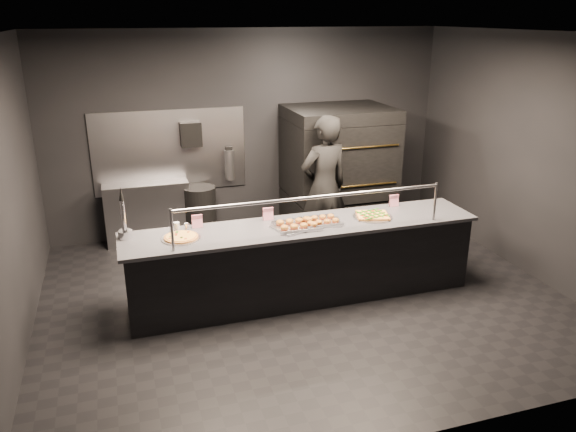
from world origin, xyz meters
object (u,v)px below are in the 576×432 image
object	(u,v)px
service_counter	(303,261)
worker	(324,187)
slider_tray_b	(321,221)
pizza_oven	(338,170)
slider_tray_a	(297,225)
fire_extinguisher	(229,164)
square_pizza	(372,216)
prep_shelf	(148,213)
towel_dispenser	(191,134)
trash_bin	(200,213)
beer_tap	(124,224)
round_pizza	(181,237)

from	to	relation	value
service_counter	worker	distance (m)	1.42
slider_tray_b	worker	size ratio (longest dim) A/B	0.26
pizza_oven	slider_tray_a	size ratio (longest dim) A/B	3.27
fire_extinguisher	square_pizza	world-z (taller)	fire_extinguisher
prep_shelf	towel_dispenser	distance (m)	1.31
pizza_oven	trash_bin	xyz separation A→B (m)	(-2.05, 0.32, -0.57)
square_pizza	towel_dispenser	bearing A→B (deg)	126.29
service_counter	trash_bin	world-z (taller)	service_counter
pizza_oven	beer_tap	xyz separation A→B (m)	(-3.15, -1.71, 0.12)
square_pizza	slider_tray_a	bearing A→B (deg)	-176.97
square_pizza	fire_extinguisher	bearing A→B (deg)	116.68
pizza_oven	towel_dispenser	bearing A→B (deg)	166.86
pizza_oven	towel_dispenser	size ratio (longest dim) A/B	5.46
fire_extinguisher	slider_tray_a	bearing A→B (deg)	-84.20
slider_tray_a	worker	world-z (taller)	worker
pizza_oven	trash_bin	world-z (taller)	pizza_oven
slider_tray_a	slider_tray_b	distance (m)	0.31
beer_tap	slider_tray_a	bearing A→B (deg)	-7.58
beer_tap	round_pizza	xyz separation A→B (m)	(0.57, -0.19, -0.15)
trash_bin	pizza_oven	bearing A→B (deg)	-8.88
fire_extinguisher	slider_tray_b	world-z (taller)	fire_extinguisher
service_counter	pizza_oven	distance (m)	2.30
fire_extinguisher	slider_tray_b	distance (m)	2.47
fire_extinguisher	round_pizza	distance (m)	2.62
prep_shelf	slider_tray_a	distance (m)	2.85
round_pizza	trash_bin	distance (m)	2.35
prep_shelf	slider_tray_b	xyz separation A→B (m)	(1.81, -2.33, 0.50)
service_counter	slider_tray_a	distance (m)	0.50
beer_tap	slider_tray_a	size ratio (longest dim) A/B	0.98
beer_tap	worker	bearing A→B (deg)	19.74
towel_dispenser	worker	distance (m)	2.10
worker	slider_tray_a	bearing A→B (deg)	45.53
towel_dispenser	trash_bin	distance (m)	1.16
worker	slider_tray_b	bearing A→B (deg)	56.19
pizza_oven	square_pizza	distance (m)	1.94
fire_extinguisher	slider_tray_b	size ratio (longest dim) A/B	0.99
service_counter	round_pizza	size ratio (longest dim) A/B	9.77
pizza_oven	slider_tray_a	xyz separation A→B (m)	(-1.30, -1.96, -0.02)
slider_tray_b	trash_bin	distance (m)	2.53
round_pizza	square_pizza	size ratio (longest dim) A/B	0.90
fire_extinguisher	slider_tray_a	world-z (taller)	fire_extinguisher
slider_tray_a	worker	bearing A→B (deg)	56.61
fire_extinguisher	trash_bin	distance (m)	0.85
towel_dispenser	slider_tray_b	distance (m)	2.71
beer_tap	slider_tray_a	distance (m)	1.87
trash_bin	worker	size ratio (longest dim) A/B	0.41
fire_extinguisher	round_pizza	xyz separation A→B (m)	(-1.03, -2.40, -0.12)
service_counter	fire_extinguisher	world-z (taller)	service_counter
trash_bin	towel_dispenser	bearing A→B (deg)	106.42
service_counter	towel_dispenser	world-z (taller)	towel_dispenser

